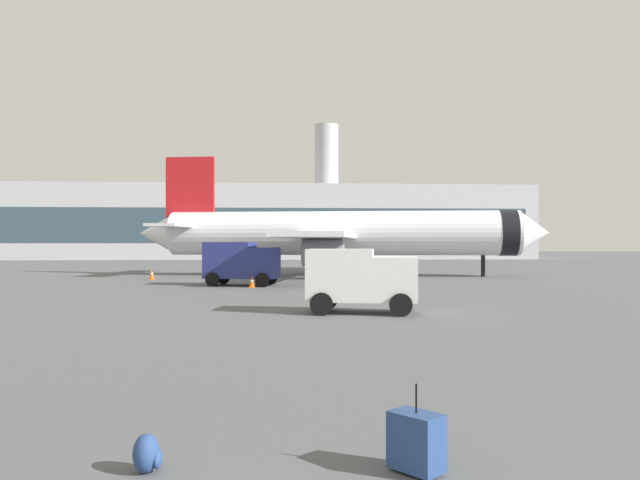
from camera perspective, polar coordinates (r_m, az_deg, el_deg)
airplane_at_gate at (r=53.49m, az=1.73°, el=0.60°), size 35.66×32.34×10.50m
service_truck at (r=41.60m, az=-7.30°, el=-1.97°), size 5.17×3.40×2.90m
cargo_van at (r=25.09m, az=3.75°, el=-3.45°), size 4.69×3.00×2.60m
safety_cone_near at (r=49.61m, az=-15.26°, el=-3.08°), size 0.44×0.44×0.82m
safety_cone_mid at (r=57.05m, az=-3.84°, el=-2.75°), size 0.44×0.44×0.76m
safety_cone_far at (r=39.70m, az=-6.30°, el=-3.84°), size 0.44×0.44×0.76m
safety_cone_outer at (r=60.57m, az=2.55°, el=-2.69°), size 0.44×0.44×0.59m
rolling_suitcase at (r=8.09m, az=8.87°, el=-17.87°), size 0.72×0.75×1.10m
traveller_backpack at (r=8.34m, az=-15.64°, el=-18.47°), size 0.36×0.40×0.48m
terminal_building at (r=115.43m, az=-4.67°, el=1.59°), size 93.79×21.73×25.02m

